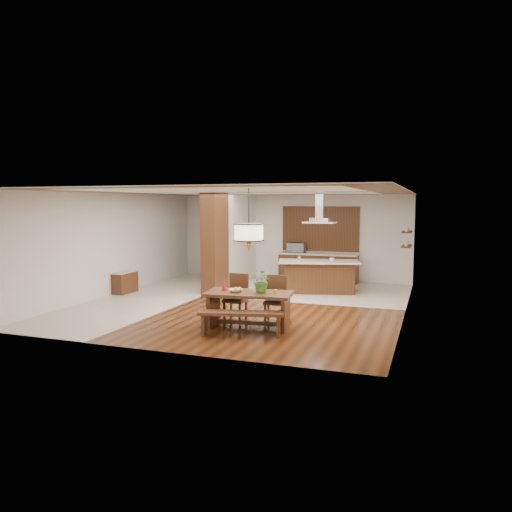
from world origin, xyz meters
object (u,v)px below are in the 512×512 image
at_px(kitchen_island, 319,276).
at_px(dining_chair_right, 275,299).
at_px(hallway_console, 125,282).
at_px(dining_table, 249,301).
at_px(microwave, 296,248).
at_px(dining_chair_left, 235,297).
at_px(pendant_lantern, 249,220).
at_px(range_hood, 320,208).
at_px(foliage_plant, 262,281).
at_px(dining_bench, 241,323).
at_px(fruit_bowl, 235,290).
at_px(island_cup, 332,260).

bearing_deg(kitchen_island, dining_chair_right, -106.45).
height_order(hallway_console, dining_table, dining_table).
xyz_separation_m(dining_chair_right, microwave, (-1.15, 5.99, 0.60)).
bearing_deg(dining_chair_left, pendant_lantern, -42.73).
bearing_deg(hallway_console, dining_chair_left, -25.70).
distance_m(pendant_lantern, kitchen_island, 4.86).
bearing_deg(range_hood, kitchen_island, -90.00).
bearing_deg(dining_chair_left, dining_chair_right, 7.98).
bearing_deg(pendant_lantern, foliage_plant, 12.04).
height_order(dining_bench, range_hood, range_hood).
distance_m(range_hood, microwave, 2.78).
bearing_deg(dining_chair_left, foliage_plant, -27.89).
height_order(dining_table, dining_chair_right, dining_chair_right).
height_order(range_hood, microwave, range_hood).
bearing_deg(kitchen_island, fruit_bowl, -114.33).
relative_size(dining_table, dining_bench, 1.12).
xyz_separation_m(dining_table, island_cup, (0.89, 4.37, 0.45)).
distance_m(pendant_lantern, island_cup, 4.63).
distance_m(dining_bench, foliage_plant, 1.05).
bearing_deg(pendant_lantern, dining_chair_left, 135.74).
relative_size(hallway_console, dining_chair_left, 0.85).
height_order(pendant_lantern, kitchen_island, pendant_lantern).
height_order(dining_chair_right, range_hood, range_hood).
bearing_deg(dining_chair_left, kitchen_island, 77.52).
relative_size(dining_chair_right, pendant_lantern, 0.78).
bearing_deg(dining_bench, island_cup, 80.77).
bearing_deg(hallway_console, kitchen_island, 20.15).
bearing_deg(dining_bench, microwave, 96.58).
bearing_deg(dining_table, island_cup, 78.51).
xyz_separation_m(dining_bench, island_cup, (0.82, 5.02, 0.76)).
bearing_deg(fruit_bowl, dining_chair_left, 112.36).
bearing_deg(dining_chair_left, island_cup, 71.70).
bearing_deg(dining_bench, kitchen_island, 85.36).
bearing_deg(island_cup, kitchen_island, 161.63).
distance_m(dining_chair_right, kitchen_island, 3.91).
height_order(dining_bench, pendant_lantern, pendant_lantern).
height_order(fruit_bowl, range_hood, range_hood).
bearing_deg(island_cup, dining_chair_right, -97.60).
relative_size(foliage_plant, fruit_bowl, 1.81).
height_order(range_hood, island_cup, range_hood).
bearing_deg(range_hood, dining_chair_right, -91.55).
xyz_separation_m(dining_bench, microwave, (-0.83, 7.24, 0.88)).
bearing_deg(hallway_console, dining_table, -28.09).
bearing_deg(fruit_bowl, kitchen_island, 80.57).
relative_size(pendant_lantern, fruit_bowl, 4.85).
height_order(dining_table, range_hood, range_hood).
relative_size(kitchen_island, microwave, 4.20).
bearing_deg(hallway_console, foliage_plant, -26.29).
relative_size(dining_bench, microwave, 2.86).
bearing_deg(dining_table, foliage_plant, 12.04).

